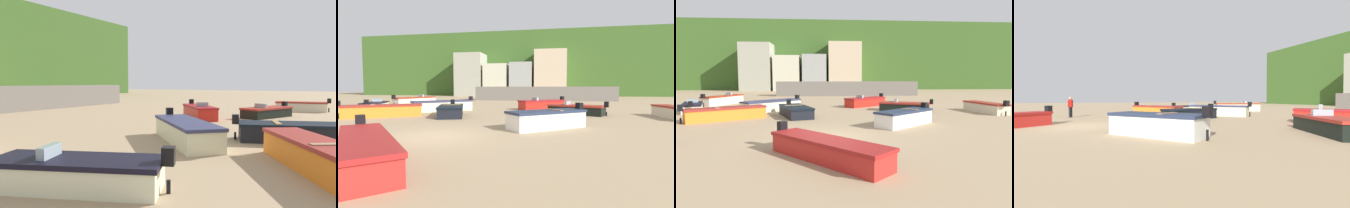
% 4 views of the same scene
% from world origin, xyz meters
% --- Properties ---
extents(ground_plane, '(160.00, 160.00, 0.00)m').
position_xyz_m(ground_plane, '(0.00, 0.00, 0.00)').
color(ground_plane, tan).
extents(headland_hill, '(90.00, 32.00, 15.43)m').
position_xyz_m(headland_hill, '(0.00, 66.00, 7.71)').
color(headland_hill, '#385C23').
rests_on(headland_hill, ground).
extents(harbor_pier, '(21.35, 2.40, 2.15)m').
position_xyz_m(harbor_pier, '(3.50, 30.00, 1.08)').
color(harbor_pier, slate).
rests_on(harbor_pier, ground).
extents(townhouse_far_left, '(6.19, 6.48, 9.76)m').
position_xyz_m(townhouse_far_left, '(-13.91, 47.24, 4.88)').
color(townhouse_far_left, '#A3A28F').
rests_on(townhouse_far_left, ground).
extents(townhouse_left, '(5.25, 5.48, 7.22)m').
position_xyz_m(townhouse_left, '(-7.69, 46.74, 3.61)').
color(townhouse_left, beige).
rests_on(townhouse_left, ground).
extents(townhouse_centre, '(4.91, 5.39, 7.48)m').
position_xyz_m(townhouse_centre, '(-2.02, 46.69, 3.74)').
color(townhouse_centre, '#999D98').
rests_on(townhouse_centre, ground).
extents(townhouse_centre_right, '(6.74, 5.91, 10.06)m').
position_xyz_m(townhouse_centre_right, '(4.27, 46.95, 5.03)').
color(townhouse_centre_right, '#CBB493').
rests_on(townhouse_centre_right, ground).
extents(boat_cream_0, '(4.76, 4.57, 1.22)m').
position_xyz_m(boat_cream_0, '(-4.59, 10.96, 0.46)').
color(boat_cream_0, beige).
rests_on(boat_cream_0, ground).
extents(boat_red_1, '(4.39, 3.87, 1.18)m').
position_xyz_m(boat_red_1, '(3.88, 14.01, 0.44)').
color(boat_red_1, red).
rests_on(boat_red_1, ground).
extents(boat_cream_2, '(2.75, 4.27, 1.04)m').
position_xyz_m(boat_cream_2, '(-10.96, 10.61, 0.37)').
color(boat_cream_2, beige).
rests_on(boat_cream_2, ground).
extents(boat_cream_3, '(3.01, 5.37, 1.25)m').
position_xyz_m(boat_cream_3, '(-10.68, 16.89, 0.48)').
color(boat_cream_3, beige).
rests_on(boat_cream_3, ground).
extents(boat_white_4, '(4.06, 3.66, 1.22)m').
position_xyz_m(boat_white_4, '(4.57, 3.12, 0.46)').
color(boat_white_4, silver).
rests_on(boat_white_4, ground).
extents(boat_black_5, '(4.37, 3.06, 1.04)m').
position_xyz_m(boat_black_5, '(6.60, 10.04, 0.37)').
color(boat_black_5, black).
rests_on(boat_black_5, ground).
extents(boat_black_6, '(2.95, 4.50, 1.08)m').
position_xyz_m(boat_black_6, '(-2.27, 7.30, 0.39)').
color(boat_black_6, black).
rests_on(boat_black_6, ground).
extents(boat_red_7, '(4.27, 4.47, 1.07)m').
position_xyz_m(boat_red_7, '(-0.16, -3.65, 0.38)').
color(boat_red_7, red).
rests_on(boat_red_7, ground).
extents(boat_orange_9, '(4.97, 3.75, 1.18)m').
position_xyz_m(boat_orange_9, '(-6.70, 5.92, 0.44)').
color(boat_orange_9, orange).
rests_on(boat_orange_9, ground).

